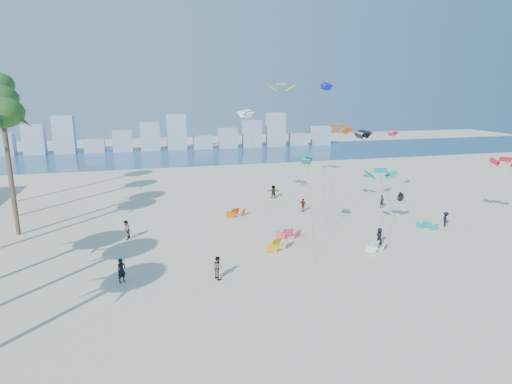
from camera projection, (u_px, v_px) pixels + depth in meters
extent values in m
plane|color=beige|center=(278.00, 329.00, 25.19)|extent=(220.00, 220.00, 0.00)
plane|color=navy|center=(175.00, 156.00, 92.76)|extent=(220.00, 220.00, 0.00)
imported|color=black|center=(122.00, 270.00, 31.23)|extent=(0.80, 0.74, 1.84)
imported|color=gray|center=(218.00, 268.00, 31.82)|extent=(0.94, 1.04, 1.76)
imported|color=black|center=(379.00, 236.00, 38.93)|extent=(0.87, 0.92, 1.59)
imported|color=gray|center=(303.00, 205.00, 49.64)|extent=(0.90, 0.93, 1.56)
imported|color=black|center=(446.00, 219.00, 44.16)|extent=(0.85, 1.14, 1.56)
imported|color=gray|center=(273.00, 192.00, 55.81)|extent=(1.68, 0.75, 1.75)
imported|color=black|center=(382.00, 201.00, 51.25)|extent=(0.60, 0.43, 1.55)
imported|color=gray|center=(126.00, 230.00, 40.35)|extent=(0.92, 1.05, 1.83)
cylinder|color=#595959|center=(311.00, 207.00, 35.92)|extent=(0.46, 3.40, 8.35)
cylinder|color=#595959|center=(333.00, 178.00, 43.25)|extent=(3.01, 3.36, 10.27)
cylinder|color=#595959|center=(380.00, 177.00, 45.86)|extent=(2.84, 3.16, 9.48)
cylinder|color=#595959|center=(259.00, 164.00, 47.44)|extent=(1.90, 4.86, 11.54)
cylinder|color=#595959|center=(325.00, 151.00, 47.19)|extent=(1.92, 4.68, 14.53)
cylinder|color=#595959|center=(294.00, 139.00, 57.77)|extent=(2.85, 2.94, 14.63)
cylinder|color=#595959|center=(396.00, 169.00, 51.59)|extent=(0.79, 3.54, 9.00)
cylinder|color=#595959|center=(382.00, 208.00, 38.98)|extent=(0.91, 2.74, 6.52)
cylinder|color=brown|center=(11.00, 176.00, 40.48)|extent=(0.40, 0.40, 11.79)
ellipsoid|color=#26501C|center=(2.00, 113.00, 39.12)|extent=(3.80, 3.80, 2.85)
cylinder|color=brown|center=(8.00, 159.00, 46.41)|extent=(0.40, 0.40, 12.94)
cylinder|color=brown|center=(5.00, 145.00, 52.31)|extent=(0.40, 0.40, 14.47)
cube|color=#9EADBF|center=(3.00, 144.00, 92.41)|extent=(4.40, 3.00, 4.80)
cube|color=#9EADBF|center=(34.00, 140.00, 93.79)|extent=(4.40, 3.00, 6.60)
cube|color=#9EADBF|center=(64.00, 135.00, 95.18)|extent=(4.40, 3.00, 8.40)
cube|color=#9EADBF|center=(95.00, 146.00, 97.39)|extent=(4.40, 3.00, 3.00)
cube|color=#9EADBF|center=(123.00, 141.00, 98.77)|extent=(4.40, 3.00, 4.80)
cube|color=#9EADBF|center=(150.00, 136.00, 100.15)|extent=(4.40, 3.00, 6.60)
cube|color=#9EADBF|center=(177.00, 132.00, 101.54)|extent=(4.40, 3.00, 8.40)
cube|color=#9EADBF|center=(203.00, 142.00, 103.75)|extent=(4.40, 3.00, 3.00)
cube|color=#9EADBF|center=(228.00, 138.00, 105.13)|extent=(4.40, 3.00, 4.80)
cube|color=#9EADBF|center=(252.00, 134.00, 106.51)|extent=(4.40, 3.00, 6.60)
cube|color=#9EADBF|center=(276.00, 129.00, 107.90)|extent=(4.40, 3.00, 8.40)
cube|color=#9EADBF|center=(298.00, 139.00, 110.11)|extent=(4.40, 3.00, 3.00)
cube|color=#9EADBF|center=(321.00, 135.00, 111.49)|extent=(4.40, 3.00, 4.80)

